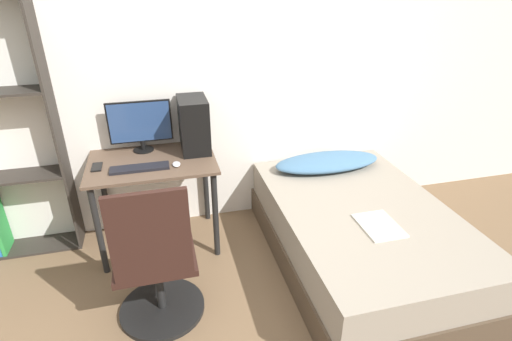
# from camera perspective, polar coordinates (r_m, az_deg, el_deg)

# --- Properties ---
(wall_back) EXTENTS (8.00, 0.05, 2.50)m
(wall_back) POSITION_cam_1_polar(r_m,az_deg,el_deg) (3.16, -8.33, 13.36)
(wall_back) COLOR silver
(wall_back) RESTS_ON ground_plane
(desk) EXTENTS (0.91, 0.62, 0.73)m
(desk) POSITION_cam_1_polar(r_m,az_deg,el_deg) (3.05, -14.39, -0.71)
(desk) COLOR brown
(desk) RESTS_ON ground_plane
(office_chair) EXTENTS (0.54, 0.54, 0.99)m
(office_chair) POSITION_cam_1_polar(r_m,az_deg,el_deg) (2.49, -14.00, -13.67)
(office_chair) COLOR black
(office_chair) RESTS_ON ground_plane
(bed) EXTENTS (1.19, 1.81, 0.47)m
(bed) POSITION_cam_1_polar(r_m,az_deg,el_deg) (3.05, 14.61, -8.88)
(bed) COLOR #4C3D2D
(bed) RESTS_ON ground_plane
(pillow) EXTENTS (0.90, 0.36, 0.11)m
(pillow) POSITION_cam_1_polar(r_m,az_deg,el_deg) (3.40, 10.16, 1.21)
(pillow) COLOR teal
(pillow) RESTS_ON bed
(magazine) EXTENTS (0.24, 0.32, 0.01)m
(magazine) POSITION_cam_1_polar(r_m,az_deg,el_deg) (2.74, 17.17, -7.53)
(magazine) COLOR silver
(magazine) RESTS_ON bed
(monitor) EXTENTS (0.46, 0.15, 0.39)m
(monitor) POSITION_cam_1_polar(r_m,az_deg,el_deg) (3.11, -16.22, 6.37)
(monitor) COLOR black
(monitor) RESTS_ON desk
(keyboard) EXTENTS (0.40, 0.11, 0.02)m
(keyboard) POSITION_cam_1_polar(r_m,az_deg,el_deg) (2.88, -16.27, 0.35)
(keyboard) COLOR black
(keyboard) RESTS_ON desk
(pc_tower) EXTENTS (0.21, 0.33, 0.41)m
(pc_tower) POSITION_cam_1_polar(r_m,az_deg,el_deg) (3.04, -8.89, 6.48)
(pc_tower) COLOR black
(pc_tower) RESTS_ON desk
(mouse) EXTENTS (0.06, 0.09, 0.02)m
(mouse) POSITION_cam_1_polar(r_m,az_deg,el_deg) (2.88, -11.31, 0.90)
(mouse) COLOR silver
(mouse) RESTS_ON desk
(phone) EXTENTS (0.07, 0.14, 0.01)m
(phone) POSITION_cam_1_polar(r_m,az_deg,el_deg) (3.01, -21.78, 0.47)
(phone) COLOR black
(phone) RESTS_ON desk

